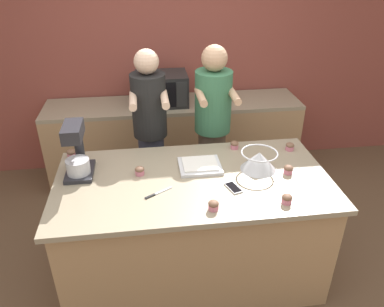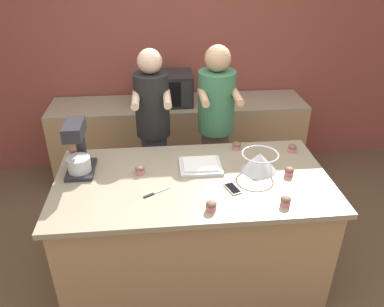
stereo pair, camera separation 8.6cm
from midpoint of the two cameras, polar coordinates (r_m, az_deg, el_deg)
The scene contains 19 objects.
ground_plane at distance 3.35m, azimuth -0.64°, elevation -17.18°, with size 16.00×16.00×0.00m, color brown.
back_wall at distance 4.35m, azimuth -3.98°, elevation 14.88°, with size 10.00×0.06×2.70m.
island_counter at distance 3.03m, azimuth -0.69°, elevation -11.12°, with size 2.02×1.05×0.92m.
back_counter at distance 4.34m, azimuth -3.24°, elevation 2.16°, with size 2.80×0.60×0.90m.
person_left at distance 3.45m, azimuth -7.01°, elevation 2.76°, with size 0.32×0.49×1.68m.
person_right at distance 3.50m, azimuth 2.42°, elevation 3.38°, with size 0.34×0.51×1.70m.
stand_mixer at distance 2.85m, azimuth -17.97°, elevation 0.10°, with size 0.20×0.30×0.41m.
mixing_bowl at distance 2.86m, azimuth 9.31°, elevation -1.02°, with size 0.28×0.28×0.15m.
baking_tray at distance 2.87m, azimuth 0.36°, elevation -1.82°, with size 0.32×0.28×0.04m.
microwave_oven at distance 4.09m, azimuth -5.28°, elevation 9.77°, with size 0.55×0.40×0.33m.
cell_phone at distance 2.65m, azimuth 5.40°, elevation -5.22°, with size 0.11×0.16×0.01m.
knife at distance 2.60m, azimuth -6.32°, elevation -6.09°, with size 0.20×0.13×0.01m.
cupcake_0 at distance 2.81m, azimuth -8.86°, elevation -2.60°, with size 0.07×0.07×0.07m.
cupcake_1 at distance 3.20m, azimuth 13.95°, elevation 1.06°, with size 0.07×0.07×0.07m.
cupcake_2 at distance 2.55m, azimuth 13.33°, elevation -6.74°, with size 0.07×0.07×0.07m.
cupcake_3 at distance 2.87m, azimuth 13.65°, elevation -2.38°, with size 0.07×0.07×0.07m.
cupcake_4 at distance 3.15m, azimuth 5.73°, elevation 1.32°, with size 0.07×0.07×0.07m.
cupcake_5 at distance 2.43m, azimuth 2.28°, elevation -7.89°, with size 0.07×0.07×0.07m.
cupcake_6 at distance 3.17m, azimuth -18.67°, elevation 0.02°, with size 0.07×0.07×0.07m.
Camera 1 is at (-0.31, -2.29, 2.42)m, focal length 35.00 mm.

